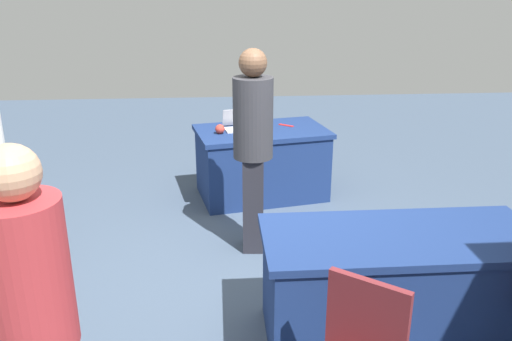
% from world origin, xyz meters
% --- Properties ---
extents(ground_plane, '(14.40, 14.40, 0.00)m').
position_xyz_m(ground_plane, '(0.00, 0.00, 0.00)').
color(ground_plane, '#3D4C60').
extents(table_foreground, '(1.54, 1.10, 0.77)m').
position_xyz_m(table_foreground, '(-0.31, -1.77, 0.39)').
color(table_foreground, navy).
rests_on(table_foreground, ground).
extents(table_mid_left, '(1.80, 0.79, 0.77)m').
position_xyz_m(table_mid_left, '(-1.00, 0.81, 0.39)').
color(table_mid_left, navy).
rests_on(table_mid_left, ground).
extents(person_presenter, '(0.47, 0.47, 1.73)m').
position_xyz_m(person_presenter, '(0.95, 1.81, 0.97)').
color(person_presenter, '#26262D').
rests_on(person_presenter, ground).
extents(person_attendee_browsing, '(0.37, 0.37, 1.79)m').
position_xyz_m(person_attendee_browsing, '(-0.13, -0.54, 1.01)').
color(person_attendee_browsing, '#26262D').
rests_on(person_attendee_browsing, ground).
extents(laptop_silver, '(0.37, 0.35, 0.21)m').
position_xyz_m(laptop_silver, '(-0.07, -1.80, 0.81)').
color(laptop_silver, silver).
rests_on(laptop_silver, table_foreground).
extents(yarn_ball, '(0.10, 0.10, 0.10)m').
position_xyz_m(yarn_ball, '(0.14, -1.63, 0.82)').
color(yarn_ball, '#B2382D').
rests_on(yarn_ball, table_foreground).
extents(scissors_red, '(0.16, 0.14, 0.01)m').
position_xyz_m(scissors_red, '(-0.60, -1.90, 0.78)').
color(scissors_red, red).
rests_on(scissors_red, table_foreground).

